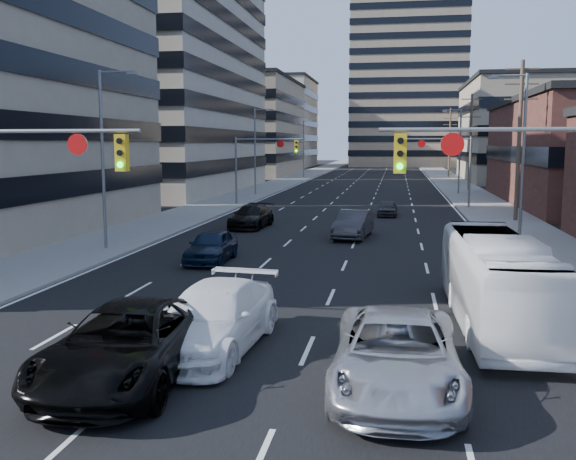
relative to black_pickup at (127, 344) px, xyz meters
The scene contains 30 objects.
ground 3.88m from the black_pickup, 58.11° to the right, with size 400.00×400.00×0.00m, color black.
road_surface 126.80m from the black_pickup, 89.10° to the left, with size 18.00×300.00×0.02m, color black.
sidewalk_left 127.14m from the black_pickup, 94.29° to the left, with size 5.00×300.00×0.15m, color slate.
sidewalk_right 127.51m from the black_pickup, 83.92° to the left, with size 5.00×300.00×0.15m, color slate.
office_left_mid 63.42m from the black_pickup, 113.76° to the left, with size 26.00×34.00×28.00m, color #ADA089.
office_left_far 99.51m from the black_pickup, 102.81° to the left, with size 20.00×30.00×16.00m, color gray.
office_right_far 89.19m from the black_pickup, 72.34° to the left, with size 22.00×28.00×14.00m, color gray.
apartment_tower 149.67m from the black_pickup, 86.88° to the left, with size 26.00×26.00×58.00m, color gray.
bg_block_left 139.53m from the black_pickup, 100.76° to the left, with size 24.00×24.00×20.00m, color #ADA089.
bg_block_right 131.37m from the black_pickup, 74.99° to the left, with size 22.00×22.00×12.00m, color gray.
signal_near_left 8.04m from the black_pickup, 138.75° to the left, with size 6.59×0.33×6.00m.
signal_near_right 11.15m from the black_pickup, 26.83° to the left, with size 6.59×0.33×6.00m.
signal_far_left 42.31m from the black_pickup, 97.74° to the left, with size 6.09×0.33×6.00m.
signal_far_right 43.03m from the black_pickup, 76.95° to the left, with size 6.09×0.33×6.00m.
utility_pole_block 36.07m from the black_pickup, 66.58° to the left, with size 2.20×0.28×11.00m.
utility_pole_midblock 64.56m from the black_pickup, 77.26° to the left, with size 2.20×0.28×11.00m.
utility_pole_distant 93.99m from the black_pickup, 81.30° to the left, with size 2.20×0.28×11.00m.
streetlight_left_near 19.21m from the black_pickup, 116.42° to the left, with size 2.03×0.22×9.00m.
streetlight_left_mid 52.62m from the black_pickup, 99.15° to the left, with size 2.03×0.22×9.00m.
streetlight_left_far 87.29m from the black_pickup, 95.49° to the left, with size 2.03×0.22×9.00m.
streetlight_right_near 25.39m from the black_pickup, 60.47° to the left, with size 2.03×0.22×9.00m.
streetlight_right_far 58.26m from the black_pickup, 77.74° to the left, with size 2.03×0.22×9.00m.
black_pickup is the anchor object (origin of this frame).
white_van 2.84m from the black_pickup, 62.07° to the left, with size 2.39×5.88×1.71m, color white.
silver_suv 6.12m from the black_pickup, ahead, with size 2.76×5.98×1.66m, color #B1B1B6.
transit_bus 10.96m from the black_pickup, 34.44° to the left, with size 2.29×9.78×2.73m, color white.
sedan_blue 14.87m from the black_pickup, 98.99° to the left, with size 1.76×4.38×1.49m, color black.
sedan_grey_center 23.66m from the black_pickup, 81.25° to the left, with size 1.69×4.84×1.60m, color #333335.
sedan_black_far 26.99m from the black_pickup, 96.81° to the left, with size 2.05×5.04×1.46m, color black.
sedan_grey_right 35.60m from the black_pickup, 81.32° to the left, with size 1.44×3.58×1.22m, color #2E2E30.
Camera 1 is at (4.03, -10.18, 5.43)m, focal length 40.00 mm.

